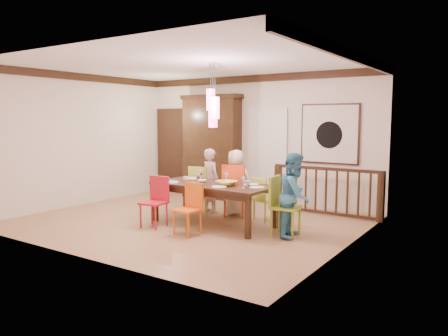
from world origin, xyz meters
The scene contains 37 objects.
floor centered at (0.00, 0.00, 0.00)m, with size 6.00×6.00×0.00m, color olive.
ceiling centered at (0.00, 0.00, 2.90)m, with size 6.00×6.00×0.00m, color white.
wall_back centered at (0.00, 2.50, 1.45)m, with size 6.00×6.00×0.00m, color beige.
wall_left centered at (-3.00, 0.00, 1.45)m, with size 5.00×5.00×0.00m, color beige.
wall_right centered at (3.00, 0.00, 1.45)m, with size 5.00×5.00×0.00m, color beige.
crown_molding centered at (0.00, 0.00, 2.82)m, with size 6.00×5.00×0.16m, color black, non-canonical shape.
panel_door centered at (-2.40, 2.45, 1.05)m, with size 1.04×0.07×2.24m, color black.
white_doorway centered at (0.35, 2.46, 1.05)m, with size 0.97×0.05×2.22m, color silver.
painting centered at (1.80, 2.46, 1.60)m, with size 1.25×0.06×1.25m.
pendant_cluster centered at (0.52, 0.07, 2.11)m, with size 0.27×0.21×1.14m.
dining_table centered at (0.52, 0.07, 0.67)m, with size 2.29×1.13×0.75m.
chair_far_left centered at (-0.25, 0.80, 0.55)m, with size 0.46×0.46×0.96m.
chair_far_mid centered at (0.54, 0.87, 0.59)m, with size 0.53×0.53×1.04m.
chair_far_right centered at (1.16, 0.88, 0.47)m, with size 0.46×0.46×0.82m.
chair_near_left centered at (-0.24, -0.67, 0.51)m, with size 0.44×0.44×0.89m.
chair_near_mid centered at (0.57, -0.74, 0.49)m, with size 0.40×0.40×0.85m.
chair_end_right centered at (1.95, 0.10, 0.56)m, with size 0.48×0.48×0.98m.
china_hutch centered at (-1.08, 2.30, 1.24)m, with size 1.57×0.46×2.48m.
balustrade centered at (1.94, 1.95, 0.50)m, with size 2.25×0.12×0.96m.
person_far_left centered at (-0.12, 0.90, 0.66)m, with size 0.48×0.31×1.31m, color #D9A5B5.
person_far_mid centered at (0.48, 0.92, 0.66)m, with size 0.64×0.42×1.31m, color beige.
person_end_right centered at (2.10, 0.12, 0.69)m, with size 0.67×0.52×1.37m, color teal.
serving_bowl centered at (0.86, 0.03, 0.79)m, with size 0.33×0.33×0.08m, color gold.
small_bowl centered at (0.28, 0.06, 0.78)m, with size 0.17×0.17×0.05m, color white.
cup_left centered at (-0.03, -0.01, 0.80)m, with size 0.12×0.12×0.10m, color silver.
cup_right centered at (1.17, 0.18, 0.80)m, with size 0.10×0.10×0.09m, color silver.
plate_far_left centered at (-0.21, 0.38, 0.76)m, with size 0.26×0.26×0.01m, color white.
plate_far_mid centered at (0.51, 0.39, 0.76)m, with size 0.26×0.26×0.01m, color white.
plate_far_right centered at (1.17, 0.32, 0.76)m, with size 0.26×0.26×0.01m, color white.
plate_near_left centered at (-0.19, -0.24, 0.76)m, with size 0.26×0.26×0.01m, color white.
plate_near_mid centered at (0.85, -0.23, 0.76)m, with size 0.26×0.26×0.01m, color white.
plate_end_right centered at (1.42, 0.09, 0.76)m, with size 0.26×0.26×0.01m, color white.
wine_glass_a centered at (0.09, 0.28, 0.84)m, with size 0.08×0.08×0.19m, color #590C19, non-canonical shape.
wine_glass_b centered at (0.71, 0.22, 0.84)m, with size 0.08×0.08×0.19m, color silver, non-canonical shape.
wine_glass_c centered at (0.35, -0.15, 0.84)m, with size 0.08×0.08×0.19m, color #590C19, non-canonical shape.
wine_glass_d centered at (1.25, -0.09, 0.84)m, with size 0.08×0.08×0.19m, color silver, non-canonical shape.
napkin centered at (0.43, -0.27, 0.76)m, with size 0.18×0.14×0.01m, color #D83359.
Camera 1 is at (4.99, -6.30, 1.91)m, focal length 35.00 mm.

